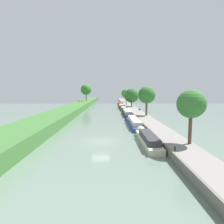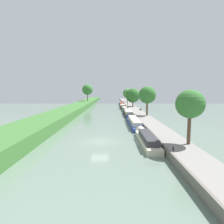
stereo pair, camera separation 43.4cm
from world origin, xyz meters
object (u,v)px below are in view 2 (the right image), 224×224
(narrowboat_cream, at_px, (146,138))
(mooring_bollard_near, at_px, (173,149))
(person_walking, at_px, (127,103))
(mooring_bollard_far, at_px, (123,102))
(narrowboat_blue, at_px, (133,122))
(narrowboat_green, at_px, (124,109))
(narrowboat_black, at_px, (127,113))
(park_bench, at_px, (140,109))
(narrowboat_maroon, at_px, (122,106))
(narrowboat_teal, at_px, (121,104))

(narrowboat_cream, height_order, mooring_bollard_near, narrowboat_cream)
(mooring_bollard_near, bearing_deg, person_walking, 89.77)
(mooring_bollard_near, bearing_deg, narrowboat_cream, 104.05)
(mooring_bollard_far, bearing_deg, person_walking, -89.27)
(narrowboat_blue, xyz_separation_m, mooring_bollard_far, (1.88, 63.20, 0.54))
(narrowboat_blue, bearing_deg, narrowboat_green, 90.00)
(narrowboat_black, bearing_deg, park_bench, 46.64)
(narrowboat_black, xyz_separation_m, mooring_bollard_far, (1.82, 46.46, 0.53))
(narrowboat_green, height_order, park_bench, park_bench)
(narrowboat_black, xyz_separation_m, person_walking, (2.08, 26.04, 1.18))
(narrowboat_blue, bearing_deg, narrowboat_maroon, 90.09)
(narrowboat_teal, bearing_deg, narrowboat_green, -90.27)
(mooring_bollard_near, height_order, park_bench, park_bench)
(mooring_bollard_near, xyz_separation_m, mooring_bollard_far, (0.00, 84.18, 0.00))
(mooring_bollard_near, bearing_deg, narrowboat_black, 92.77)
(mooring_bollard_far, bearing_deg, narrowboat_cream, -91.24)
(narrowboat_blue, bearing_deg, narrowboat_cream, -89.19)
(narrowboat_cream, distance_m, narrowboat_black, 31.02)
(narrowboat_cream, xyz_separation_m, person_walking, (1.94, 57.06, 1.23))
(narrowboat_maroon, bearing_deg, mooring_bollard_far, 84.31)
(narrowboat_teal, bearing_deg, mooring_bollard_near, -88.71)
(narrowboat_green, distance_m, narrowboat_teal, 26.41)
(narrowboat_teal, distance_m, mooring_bollard_far, 6.58)
(narrowboat_maroon, height_order, person_walking, person_walking)
(narrowboat_cream, xyz_separation_m, park_bench, (4.50, 35.95, 0.70))
(narrowboat_maroon, xyz_separation_m, narrowboat_teal, (0.20, 13.23, 0.04))
(narrowboat_green, xyz_separation_m, narrowboat_maroon, (-0.07, 13.18, -0.03))
(narrowboat_cream, distance_m, park_bench, 36.23)
(narrowboat_green, distance_m, person_walking, 12.55)
(narrowboat_maroon, distance_m, person_walking, 2.71)
(narrowboat_green, relative_size, mooring_bollard_near, 25.32)
(narrowboat_blue, height_order, narrowboat_maroon, narrowboat_blue)
(narrowboat_teal, height_order, mooring_bollard_far, mooring_bollard_far)
(person_walking, xyz_separation_m, mooring_bollard_far, (-0.26, 20.42, -0.65))
(narrowboat_maroon, distance_m, mooring_bollard_far, 19.65)
(narrowboat_black, height_order, narrowboat_green, narrowboat_black)
(narrowboat_blue, distance_m, narrowboat_teal, 56.88)
(narrowboat_teal, xyz_separation_m, mooring_bollard_near, (1.75, -77.86, 0.61))
(person_walking, xyz_separation_m, mooring_bollard_near, (-0.26, -63.76, -0.65))
(mooring_bollard_near, bearing_deg, narrowboat_teal, 91.29)
(mooring_bollard_near, height_order, mooring_bollard_far, same)
(narrowboat_green, bearing_deg, narrowboat_cream, -89.74)
(narrowboat_maroon, bearing_deg, person_walking, -21.78)
(person_walking, bearing_deg, narrowboat_green, -99.85)
(mooring_bollard_far, bearing_deg, narrowboat_black, -92.25)
(narrowboat_black, relative_size, narrowboat_teal, 1.17)
(narrowboat_blue, bearing_deg, mooring_bollard_far, 88.30)
(narrowboat_teal, bearing_deg, mooring_bollard_far, 74.51)
(person_walking, height_order, mooring_bollard_near, person_walking)
(narrowboat_cream, relative_size, park_bench, 7.95)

